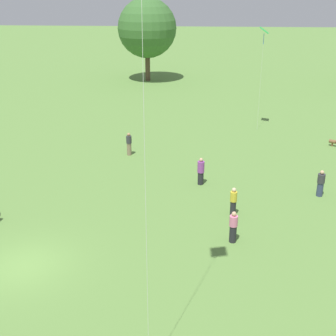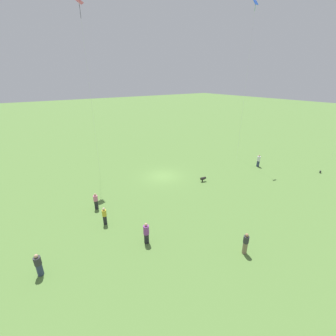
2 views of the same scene
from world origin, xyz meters
TOP-DOWN VIEW (x-y plane):
  - ground_plane at (0.00, 0.00)m, footprint 240.00×240.00m
  - tree_1 at (1.22, 43.10)m, footprint 7.44×7.44m
  - person_1 at (15.46, 8.63)m, footprint 0.61×0.61m
  - person_2 at (9.99, 5.74)m, footprint 0.40×0.40m
  - person_3 at (2.77, 15.03)m, footprint 0.49×0.49m
  - person_4 at (9.80, 2.82)m, footprint 0.59×0.59m
  - person_5 at (8.17, 9.92)m, footprint 0.47×0.47m
  - kite_2 at (13.15, 22.12)m, footprint 0.88×0.99m
  - dog_0 at (18.75, 18.07)m, footprint 0.73×0.60m

SIDE VIEW (x-z plane):
  - ground_plane at x=0.00m, z-range 0.00..0.00m
  - dog_0 at x=18.75m, z-range 0.10..0.65m
  - person_1 at x=15.46m, z-range -0.02..1.66m
  - person_2 at x=9.99m, z-range -0.01..1.68m
  - person_4 at x=9.80m, z-range -0.01..1.69m
  - person_3 at x=2.77m, z-range -0.01..1.74m
  - person_5 at x=8.17m, z-range -0.01..1.80m
  - tree_1 at x=1.22m, z-range 1.46..11.85m
  - kite_2 at x=13.15m, z-range 3.84..12.59m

